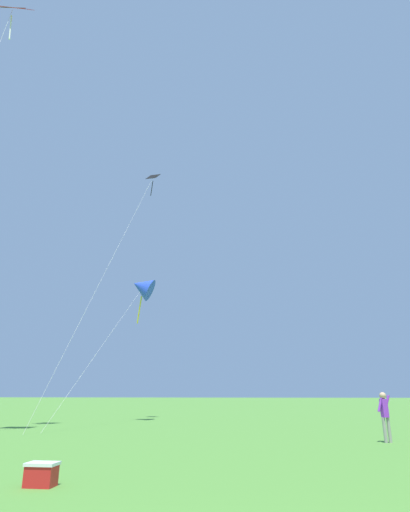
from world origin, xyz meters
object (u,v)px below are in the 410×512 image
object	(u,v)px
kite_black_large	(147,190)
person_near_tree	(385,412)
kite_blue_delta	(142,287)
picnic_cooler	(41,474)
kite_red_high	(9,19)

from	to	relation	value
kite_black_large	person_near_tree	xyz separation A→B (m)	(12.44, -9.63, -14.95)
kite_black_large	person_near_tree	world-z (taller)	kite_black_large
kite_black_large	kite_blue_delta	world-z (taller)	kite_black_large
kite_black_large	picnic_cooler	bearing A→B (deg)	-79.17
kite_red_high	kite_blue_delta	distance (m)	17.07
kite_red_high	person_near_tree	distance (m)	24.79
kite_red_high	kite_black_large	bearing A→B (deg)	72.57
kite_black_large	person_near_tree	distance (m)	21.70
kite_red_high	kite_blue_delta	world-z (taller)	kite_red_high
kite_red_high	kite_blue_delta	bearing A→B (deg)	73.46
kite_blue_delta	person_near_tree	size ratio (longest dim) A/B	5.47
person_near_tree	kite_red_high	bearing A→B (deg)	-170.43
kite_black_large	kite_red_high	distance (m)	13.44
kite_red_high	person_near_tree	world-z (taller)	kite_red_high
kite_black_large	picnic_cooler	xyz separation A→B (m)	(3.55, -18.57, -15.80)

